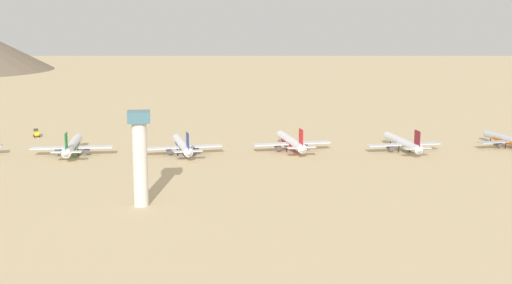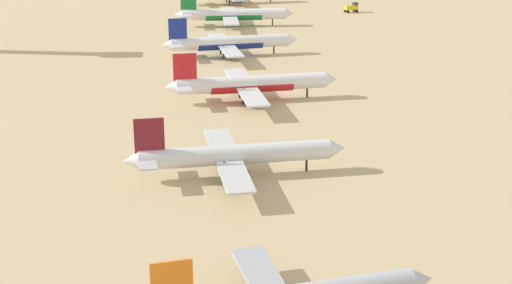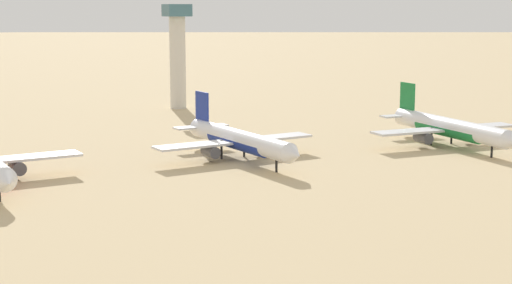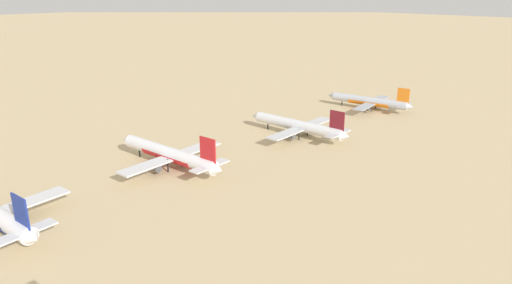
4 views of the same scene
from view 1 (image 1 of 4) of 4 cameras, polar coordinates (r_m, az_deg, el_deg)
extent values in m
plane|color=tan|center=(320.89, -5.77, -0.85)|extent=(1810.88, 1810.88, 0.00)
cylinder|color=#B2B7C1|center=(350.41, 19.47, 0.21)|extent=(33.44, 8.57, 3.51)
cone|color=#B2B7C1|center=(364.91, 17.79, 0.70)|extent=(3.45, 3.86, 3.44)
cube|color=#A4A8B2|center=(349.42, 19.60, 0.07)|extent=(9.38, 31.78, 0.42)
cylinder|color=#4C4C54|center=(346.98, 18.77, -0.16)|extent=(4.16, 2.70, 2.13)
cylinder|color=black|center=(360.84, 18.27, 0.22)|extent=(0.41, 0.41, 3.53)
cylinder|color=black|center=(347.53, 19.35, -0.22)|extent=(0.41, 0.41, 3.53)
cylinder|color=orange|center=(350.46, 19.47, 0.17)|extent=(18.63, 6.28, 3.52)
cylinder|color=silver|center=(327.89, 11.62, -0.02)|extent=(36.10, 5.98, 3.79)
cone|color=silver|center=(345.65, 10.35, 0.56)|extent=(3.41, 3.91, 3.72)
cone|color=silver|center=(310.52, 13.02, -0.66)|extent=(3.00, 3.58, 3.41)
cube|color=maroon|center=(312.93, 12.78, 0.26)|extent=(5.50, 0.68, 6.99)
cube|color=silver|center=(313.12, 12.79, -0.49)|extent=(3.92, 12.15, 0.36)
cube|color=silver|center=(326.66, 11.71, -0.18)|extent=(7.05, 34.18, 0.45)
cylinder|color=#4C4C54|center=(325.33, 10.68, -0.43)|extent=(4.32, 2.55, 2.30)
cylinder|color=#4C4C54|center=(330.02, 12.61, -0.35)|extent=(4.32, 2.55, 2.30)
cylinder|color=black|center=(340.67, 10.70, 0.01)|extent=(0.44, 0.44, 3.81)
cylinder|color=black|center=(325.05, 11.35, -0.51)|extent=(0.44, 0.44, 3.81)
cylinder|color=black|center=(327.09, 12.19, -0.47)|extent=(0.44, 0.44, 3.81)
cylinder|color=white|center=(322.94, 2.80, 0.06)|extent=(37.58, 6.85, 3.95)
cone|color=white|center=(342.29, 1.90, 0.66)|extent=(3.62, 4.12, 3.87)
cone|color=white|center=(303.90, 3.81, -0.62)|extent=(3.18, 3.77, 3.55)
cube|color=red|center=(306.58, 3.62, 0.36)|extent=(5.72, 0.81, 7.27)
cube|color=silver|center=(306.76, 3.64, -0.43)|extent=(4.29, 12.68, 0.37)
cube|color=silver|center=(321.59, 2.87, -0.11)|extent=(7.93, 35.61, 0.47)
cylinder|color=#4C4C54|center=(321.06, 1.76, -0.38)|extent=(4.54, 2.72, 2.39)
cylinder|color=#4C4C54|center=(324.33, 3.89, -0.29)|extent=(4.54, 2.72, 2.39)
cylinder|color=black|center=(336.86, 2.16, 0.08)|extent=(0.46, 0.46, 3.97)
cylinder|color=black|center=(320.22, 2.45, -0.46)|extent=(0.46, 0.46, 3.97)
cylinder|color=black|center=(321.64, 3.38, -0.42)|extent=(0.46, 0.46, 3.97)
cylinder|color=red|center=(322.99, 2.80, 0.00)|extent=(20.81, 5.55, 3.95)
cylinder|color=white|center=(316.27, -5.92, -0.23)|extent=(36.55, 7.59, 3.84)
cone|color=white|center=(335.55, -6.40, 0.38)|extent=(3.60, 4.08, 3.76)
cone|color=white|center=(297.24, -5.37, -0.91)|extent=(3.17, 3.73, 3.45)
cube|color=navy|center=(299.93, -5.49, 0.06)|extent=(5.56, 0.93, 7.07)
cube|color=silver|center=(300.11, -5.46, -0.73)|extent=(4.47, 12.39, 0.36)
cube|color=silver|center=(314.92, -5.88, -0.40)|extent=(8.59, 34.67, 0.45)
cylinder|color=#4C4C54|center=(315.19, -6.98, -0.67)|extent=(4.46, 2.75, 2.32)
cylinder|color=#4C4C54|center=(316.86, -4.81, -0.57)|extent=(4.46, 2.75, 2.32)
cylinder|color=black|center=(330.14, -6.25, -0.19)|extent=(0.44, 0.44, 3.86)
cylinder|color=black|center=(313.90, -6.32, -0.75)|extent=(0.44, 0.44, 3.86)
cylinder|color=black|center=(314.63, -5.37, -0.71)|extent=(0.44, 0.44, 3.86)
cylinder|color=navy|center=(316.32, -5.92, -0.28)|extent=(20.28, 5.90, 3.84)
cylinder|color=white|center=(323.43, -14.47, -0.25)|extent=(37.46, 5.32, 3.94)
cone|color=white|center=(343.23, -13.99, 0.38)|extent=(3.46, 3.98, 3.86)
cone|color=white|center=(303.90, -15.01, -0.96)|extent=(3.03, 3.65, 3.55)
cube|color=#197A38|center=(306.68, -14.95, 0.03)|extent=(5.71, 0.57, 7.26)
cube|color=silver|center=(306.84, -14.93, -0.77)|extent=(3.78, 12.56, 0.37)
cube|color=silver|center=(322.04, -14.50, -0.43)|extent=(6.48, 35.43, 0.47)
cylinder|color=#4C4C54|center=(324.10, -15.56, -0.66)|extent=(4.44, 2.54, 2.39)
cylinder|color=#4C4C54|center=(322.25, -13.38, -0.63)|extent=(4.44, 2.54, 2.39)
cylinder|color=black|center=(337.66, -14.11, -0.20)|extent=(0.46, 0.46, 3.96)
cylinder|color=black|center=(321.76, -14.99, -0.76)|extent=(0.46, 0.46, 3.96)
cylinder|color=black|center=(320.96, -14.04, -0.75)|extent=(0.46, 0.46, 3.96)
cylinder|color=#197A38|center=(323.48, -14.47, -0.30)|extent=(20.67, 4.70, 3.95)
cube|color=yellow|center=(375.03, -17.16, 0.68)|extent=(5.62, 3.59, 1.70)
cube|color=#333338|center=(376.48, -17.20, 0.93)|extent=(2.28, 2.47, 1.10)
cylinder|color=black|center=(377.08, -17.36, 0.51)|extent=(1.15, 0.63, 1.10)
cylinder|color=black|center=(377.32, -17.01, 0.53)|extent=(1.15, 0.63, 1.10)
cylinder|color=black|center=(373.21, -17.29, 0.41)|extent=(1.15, 0.63, 1.10)
cylinder|color=black|center=(373.45, -16.94, 0.44)|extent=(1.15, 0.63, 1.10)
cylinder|color=beige|center=(233.02, -9.25, -1.78)|extent=(4.80, 4.80, 27.58)
cube|color=#3F6B7A|center=(230.25, -9.36, 2.01)|extent=(7.20, 7.20, 3.60)
camera|label=2|loc=(380.94, 32.26, 7.64)|focal=54.56mm
camera|label=3|loc=(458.02, 1.17, 6.37)|focal=54.88mm
camera|label=4|loc=(205.68, -11.96, 6.88)|focal=32.40mm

